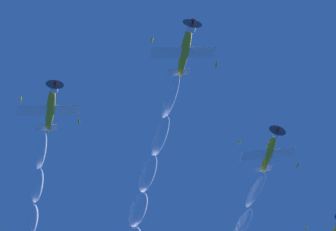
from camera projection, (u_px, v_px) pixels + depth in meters
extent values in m
ellipsoid|color=gold|center=(185.00, 51.00, 81.45)|extent=(2.73, 6.74, 2.21)
cylinder|color=white|center=(191.00, 27.00, 79.99)|extent=(1.50, 1.24, 1.47)
cone|color=red|center=(193.00, 22.00, 79.67)|extent=(0.77, 0.85, 0.73)
cylinder|color=#3F3F47|center=(192.00, 23.00, 79.75)|extent=(2.89, 0.84, 2.96)
cube|color=white|center=(184.00, 53.00, 81.41)|extent=(8.04, 2.62, 3.41)
ellipsoid|color=gold|center=(216.00, 65.00, 80.67)|extent=(0.49, 0.95, 0.43)
ellipsoid|color=gold|center=(152.00, 41.00, 82.15)|extent=(0.49, 0.95, 0.43)
cube|color=white|center=(179.00, 72.00, 82.89)|extent=(2.97, 1.33, 1.32)
cube|color=gold|center=(180.00, 71.00, 83.35)|extent=(0.71, 1.30, 1.20)
ellipsoid|color=#1E232D|center=(186.00, 47.00, 81.66)|extent=(1.17, 1.68, 1.05)
ellipsoid|color=gold|center=(269.00, 152.00, 92.57)|extent=(2.65, 6.75, 2.01)
cylinder|color=white|center=(276.00, 134.00, 91.02)|extent=(1.49, 1.21, 1.44)
cone|color=red|center=(278.00, 130.00, 90.69)|extent=(0.76, 0.84, 0.71)
cylinder|color=#3F3F47|center=(277.00, 130.00, 90.77)|extent=(2.89, 0.76, 2.96)
cube|color=white|center=(268.00, 154.00, 92.54)|extent=(8.04, 2.63, 3.32)
ellipsoid|color=gold|center=(297.00, 165.00, 91.84)|extent=(0.48, 0.95, 0.40)
ellipsoid|color=gold|center=(240.00, 142.00, 93.23)|extent=(0.48, 0.95, 0.40)
cube|color=white|center=(262.00, 169.00, 94.10)|extent=(2.97, 1.34, 1.27)
cube|color=gold|center=(263.00, 167.00, 94.56)|extent=(0.70, 1.27, 1.18)
ellipsoid|color=#1E232D|center=(270.00, 149.00, 92.77)|extent=(1.16, 1.67, 1.00)
ellipsoid|color=gold|center=(50.00, 108.00, 88.40)|extent=(2.69, 6.74, 2.27)
cylinder|color=white|center=(54.00, 88.00, 86.97)|extent=(1.47, 1.24, 1.45)
cone|color=red|center=(55.00, 83.00, 86.67)|extent=(0.75, 0.85, 0.73)
cylinder|color=#3F3F47|center=(55.00, 84.00, 86.74)|extent=(2.82, 0.85, 2.90)
cube|color=white|center=(50.00, 110.00, 88.36)|extent=(8.15, 2.64, 3.09)
ellipsoid|color=gold|center=(79.00, 121.00, 87.76)|extent=(0.48, 0.95, 0.44)
ellipsoid|color=gold|center=(21.00, 100.00, 88.95)|extent=(0.48, 0.95, 0.44)
cube|color=white|center=(47.00, 127.00, 89.82)|extent=(3.01, 1.34, 1.21)
cube|color=gold|center=(49.00, 126.00, 90.28)|extent=(0.66, 1.31, 1.23)
ellipsoid|color=#1E232D|center=(52.00, 105.00, 88.62)|extent=(1.15, 1.69, 1.05)
ellipsoid|color=gold|center=(307.00, 228.00, 102.45)|extent=(0.49, 0.95, 0.44)
ellipsoid|color=white|center=(171.00, 98.00, 84.71)|extent=(2.45, 7.85, 2.25)
ellipsoid|color=white|center=(160.00, 137.00, 87.52)|extent=(2.74, 7.93, 2.53)
ellipsoid|color=white|center=(148.00, 174.00, 90.64)|extent=(3.02, 8.02, 2.81)
ellipsoid|color=white|center=(138.00, 210.00, 93.76)|extent=(3.31, 8.10, 3.09)
ellipsoid|color=white|center=(255.00, 191.00, 95.73)|extent=(2.45, 7.85, 2.25)
ellipsoid|color=white|center=(242.00, 225.00, 98.91)|extent=(2.74, 7.93, 2.53)
ellipsoid|color=white|center=(41.00, 152.00, 91.93)|extent=(2.45, 7.85, 2.25)
ellipsoid|color=white|center=(37.00, 186.00, 94.80)|extent=(2.74, 7.93, 2.53)
ellipsoid|color=white|center=(31.00, 221.00, 97.72)|extent=(3.02, 8.02, 2.81)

